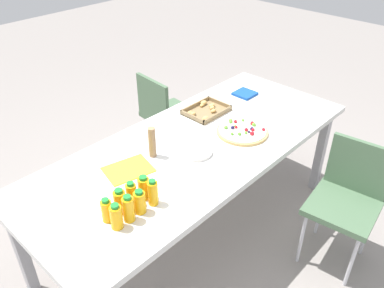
{
  "coord_description": "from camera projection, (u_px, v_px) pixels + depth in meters",
  "views": [
    {
      "loc": [
        -1.5,
        -1.39,
        2.11
      ],
      "look_at": [
        -0.03,
        -0.0,
        0.78
      ],
      "focal_mm": 36.81,
      "sensor_mm": 36.0,
      "label": 1
    }
  ],
  "objects": [
    {
      "name": "napkin_stack",
      "position": [
        245.0,
        94.0,
        3.03
      ],
      "size": [
        0.15,
        0.15,
        0.02
      ],
      "primitive_type": "cube",
      "color": "#194CA5",
      "rests_on": "party_table"
    },
    {
      "name": "juice_bottle_5",
      "position": [
        120.0,
        201.0,
        1.92
      ],
      "size": [
        0.06,
        0.06,
        0.14
      ],
      "color": "#F9AB14",
      "rests_on": "party_table"
    },
    {
      "name": "paper_folder",
      "position": [
        128.0,
        169.0,
        2.24
      ],
      "size": [
        0.3,
        0.26,
        0.01
      ],
      "primitive_type": "cube",
      "rotation": [
        0.0,
        0.0,
        -0.24
      ],
      "color": "yellow",
      "rests_on": "party_table"
    },
    {
      "name": "juice_bottle_2",
      "position": [
        140.0,
        202.0,
        1.92
      ],
      "size": [
        0.06,
        0.06,
        0.13
      ],
      "color": "#F9AD14",
      "rests_on": "party_table"
    },
    {
      "name": "juice_bottle_4",
      "position": [
        107.0,
        211.0,
        1.87
      ],
      "size": [
        0.05,
        0.05,
        0.13
      ],
      "color": "#F9AD14",
      "rests_on": "party_table"
    },
    {
      "name": "juice_bottle_1",
      "position": [
        128.0,
        209.0,
        1.87
      ],
      "size": [
        0.06,
        0.06,
        0.15
      ],
      "color": "#F9AE14",
      "rests_on": "party_table"
    },
    {
      "name": "juice_bottle_0",
      "position": [
        116.0,
        217.0,
        1.83
      ],
      "size": [
        0.06,
        0.06,
        0.14
      ],
      "color": "#FAAE14",
      "rests_on": "party_table"
    },
    {
      "name": "plate_stack",
      "position": [
        196.0,
        151.0,
        2.37
      ],
      "size": [
        0.2,
        0.2,
        0.02
      ],
      "color": "silver",
      "rests_on": "party_table"
    },
    {
      "name": "juice_bottle_6",
      "position": [
        131.0,
        194.0,
        1.96
      ],
      "size": [
        0.05,
        0.05,
        0.14
      ],
      "color": "#FAAF14",
      "rests_on": "party_table"
    },
    {
      "name": "juice_bottle_7",
      "position": [
        144.0,
        188.0,
        2.01
      ],
      "size": [
        0.06,
        0.06,
        0.14
      ],
      "color": "#F8AE14",
      "rests_on": "party_table"
    },
    {
      "name": "fruit_pizza",
      "position": [
        242.0,
        131.0,
        2.57
      ],
      "size": [
        0.34,
        0.34,
        0.05
      ],
      "color": "tan",
      "rests_on": "party_table"
    },
    {
      "name": "chair_far_right",
      "position": [
        165.0,
        112.0,
        3.34
      ],
      "size": [
        0.43,
        0.43,
        0.83
      ],
      "rotation": [
        0.0,
        0.0,
        -1.65
      ],
      "color": "#4C6B4C",
      "rests_on": "ground_plane"
    },
    {
      "name": "ground_plane",
      "position": [
        194.0,
        231.0,
        2.87
      ],
      "size": [
        12.0,
        12.0,
        0.0
      ],
      "primitive_type": "plane",
      "color": "gray"
    },
    {
      "name": "snack_tray",
      "position": [
        206.0,
        111.0,
        2.8
      ],
      "size": [
        0.3,
        0.23,
        0.04
      ],
      "color": "olive",
      "rests_on": "party_table"
    },
    {
      "name": "cardboard_tube",
      "position": [
        152.0,
        142.0,
        2.3
      ],
      "size": [
        0.04,
        0.04,
        0.19
      ],
      "primitive_type": "cylinder",
      "color": "#9E7A56",
      "rests_on": "party_table"
    },
    {
      "name": "chair_near_right",
      "position": [
        348.0,
        195.0,
        2.44
      ],
      "size": [
        0.44,
        0.44,
        0.83
      ],
      "rotation": [
        0.0,
        0.0,
        1.69
      ],
      "color": "#4C6B4C",
      "rests_on": "ground_plane"
    },
    {
      "name": "party_table",
      "position": [
        195.0,
        153.0,
        2.49
      ],
      "size": [
        2.25,
        0.93,
        0.76
      ],
      "color": "silver",
      "rests_on": "ground_plane"
    },
    {
      "name": "juice_bottle_3",
      "position": [
        153.0,
        193.0,
        1.96
      ],
      "size": [
        0.05,
        0.05,
        0.15
      ],
      "color": "#F9AE14",
      "rests_on": "party_table"
    }
  ]
}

